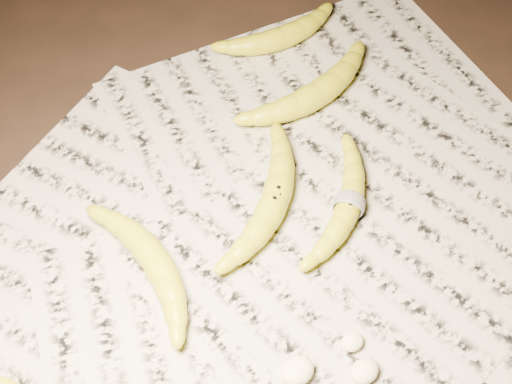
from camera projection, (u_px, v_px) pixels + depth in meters
ground at (262, 224)px, 0.94m from camera, size 3.00×3.00×0.00m
newspaper_patch at (272, 239)px, 0.92m from camera, size 0.90×0.70×0.01m
banana_left_b at (155, 259)px, 0.87m from camera, size 0.07×0.20×0.04m
banana_center at (275, 199)px, 0.93m from camera, size 0.21×0.18×0.04m
banana_taped at (349, 203)px, 0.93m from camera, size 0.19×0.16×0.03m
banana_upper_a at (317, 93)px, 1.04m from camera, size 0.22×0.08×0.04m
banana_upper_b at (282, 36)px, 1.12m from camera, size 0.19×0.09×0.04m
measuring_tape at (349, 203)px, 0.93m from camera, size 0.03×0.04×0.04m
flesh_chunk_a at (298, 369)px, 0.80m from camera, size 0.04×0.03×0.02m
flesh_chunk_b at (365, 370)px, 0.80m from camera, size 0.03×0.03×0.02m
flesh_chunk_c at (353, 340)px, 0.82m from camera, size 0.03×0.02×0.02m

